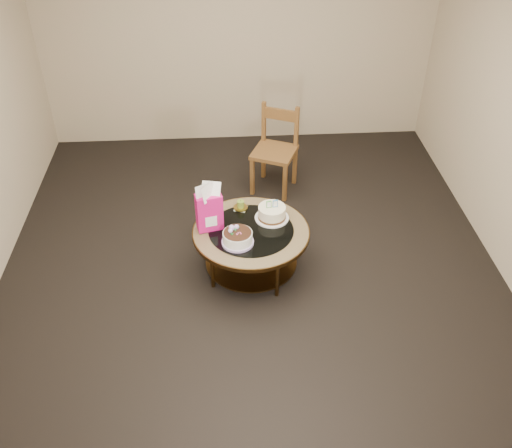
{
  "coord_description": "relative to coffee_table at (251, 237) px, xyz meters",
  "views": [
    {
      "loc": [
        -0.21,
        -3.87,
        3.49
      ],
      "look_at": [
        0.04,
        0.02,
        0.5
      ],
      "focal_mm": 40.0,
      "sensor_mm": 36.0,
      "label": 1
    }
  ],
  "objects": [
    {
      "name": "coffee_table",
      "position": [
        0.0,
        0.0,
        0.0
      ],
      "size": [
        1.02,
        1.02,
        0.46
      ],
      "color": "#513617",
      "rests_on": "ground"
    },
    {
      "name": "room_walls",
      "position": [
        -0.0,
        0.0,
        1.16
      ],
      "size": [
        4.52,
        5.02,
        2.61
      ],
      "color": "tan",
      "rests_on": "ground"
    },
    {
      "name": "ground",
      "position": [
        -0.0,
        0.0,
        -0.38
      ],
      "size": [
        5.0,
        5.0,
        0.0
      ],
      "primitive_type": "plane",
      "color": "black",
      "rests_on": "ground"
    },
    {
      "name": "cream_cake",
      "position": [
        0.19,
        0.15,
        0.14
      ],
      "size": [
        0.3,
        0.3,
        0.19
      ],
      "rotation": [
        0.0,
        0.0,
        0.15
      ],
      "color": "white",
      "rests_on": "coffee_table"
    },
    {
      "name": "gift_bag",
      "position": [
        -0.35,
        0.05,
        0.3
      ],
      "size": [
        0.24,
        0.2,
        0.44
      ],
      "rotation": [
        0.0,
        0.0,
        0.23
      ],
      "color": "#DC1480",
      "rests_on": "coffee_table"
    },
    {
      "name": "pillar_candle",
      "position": [
        -0.08,
        0.31,
        0.11
      ],
      "size": [
        0.14,
        0.14,
        0.1
      ],
      "rotation": [
        0.0,
        0.0,
        -0.33
      ],
      "color": "#EDD261",
      "rests_on": "coffee_table"
    },
    {
      "name": "decorated_cake",
      "position": [
        -0.12,
        -0.17,
        0.13
      ],
      "size": [
        0.27,
        0.27,
        0.16
      ],
      "rotation": [
        0.0,
        0.0,
        -0.17
      ],
      "color": "#BFA1E4",
      "rests_on": "coffee_table"
    },
    {
      "name": "dining_chair",
      "position": [
        0.34,
        1.35,
        0.09
      ],
      "size": [
        0.55,
        0.55,
        0.91
      ],
      "rotation": [
        0.0,
        0.0,
        -0.41
      ],
      "color": "brown",
      "rests_on": "ground"
    }
  ]
}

